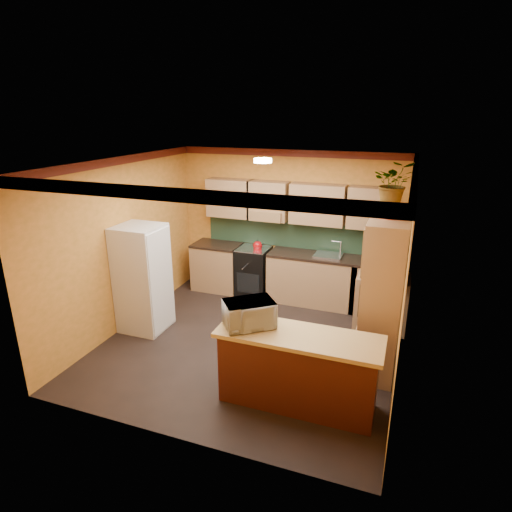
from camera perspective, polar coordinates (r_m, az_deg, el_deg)
The scene contains 15 objects.
room_shell at distance 6.07m, azimuth 0.07°, elevation 6.92°, with size 4.24×4.24×2.72m.
base_cabinets_back at distance 7.93m, azimuth 3.91°, elevation -2.69°, with size 3.65×0.60×0.88m, color #AB7C5A.
countertop_back at distance 7.77m, azimuth 3.98°, elevation 0.47°, with size 3.65×0.62×0.04m, color black.
stove at distance 8.10m, azimuth -0.34°, elevation -2.04°, with size 0.58×0.58×0.91m, color black.
kettle at distance 7.85m, azimuth 0.21°, elevation 1.47°, with size 0.17×0.17×0.18m, color #AE0B10, non-canonical shape.
sink at distance 7.60m, azimuth 9.61°, elevation 0.08°, with size 0.48×0.40×0.03m, color silver.
base_cabinets_right at distance 7.17m, azimuth 16.39°, elevation -5.87°, with size 0.60×0.80×0.88m, color #AB7C5A.
countertop_right at distance 6.99m, azimuth 16.73°, elevation -2.43°, with size 0.62×0.80×0.04m, color black.
fridge at distance 6.93m, azimuth -14.88°, elevation -2.91°, with size 0.68×0.66×1.70m, color silver.
pantry at distance 5.75m, azimuth 16.44°, elevation -5.46°, with size 0.48×0.90×2.10m, color #AB7C5A.
fern_pot at distance 5.45m, azimuth 17.56°, elevation 5.67°, with size 0.22×0.22×0.16m, color #AB3C29.
fern at distance 5.39m, azimuth 17.92°, elevation 9.24°, with size 0.48×0.41×0.53m, color #AB7C5A.
breakfast_bar at distance 5.21m, azimuth 5.58°, elevation -15.10°, with size 1.80×0.55×0.88m, color #451A10.
bar_top at distance 4.96m, azimuth 5.75°, elevation -10.63°, with size 1.90×0.65×0.05m, color tan.
microwave at distance 5.04m, azimuth -0.94°, elevation -7.70°, with size 0.57×0.39×0.32m, color silver.
Camera 1 is at (2.05, -5.30, 3.33)m, focal length 30.00 mm.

